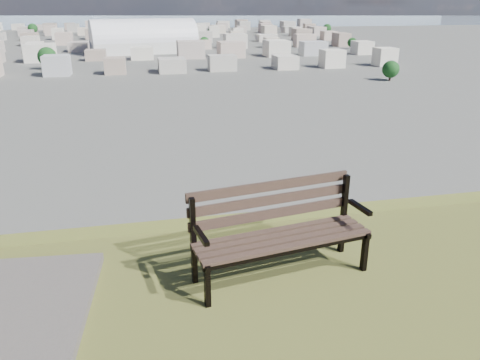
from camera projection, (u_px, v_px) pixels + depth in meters
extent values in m
cube|color=#432F26|center=(291.00, 247.00, 4.43)|extent=(1.76, 0.37, 0.03)
cube|color=#432F26|center=(285.00, 241.00, 4.53)|extent=(1.76, 0.37, 0.03)
cube|color=#432F26|center=(280.00, 236.00, 4.64)|extent=(1.76, 0.37, 0.03)
cube|color=#432F26|center=(275.00, 231.00, 4.74)|extent=(1.76, 0.37, 0.03)
cube|color=#432F26|center=(272.00, 214.00, 4.75)|extent=(1.75, 0.32, 0.10)
cube|color=#432F26|center=(271.00, 200.00, 4.72)|extent=(1.75, 0.32, 0.10)
cube|color=#432F26|center=(271.00, 186.00, 4.69)|extent=(1.75, 0.32, 0.10)
cube|color=black|center=(207.00, 286.00, 4.20)|extent=(0.06, 0.07, 0.43)
cube|color=black|center=(193.00, 241.00, 4.49)|extent=(0.06, 0.07, 0.90)
cube|color=black|center=(200.00, 257.00, 4.31)|extent=(0.13, 0.49, 0.05)
cube|color=black|center=(201.00, 236.00, 4.18)|extent=(0.11, 0.36, 0.04)
cube|color=black|center=(365.00, 251.00, 4.78)|extent=(0.06, 0.07, 0.43)
cube|color=black|center=(344.00, 214.00, 5.06)|extent=(0.06, 0.07, 0.90)
cube|color=black|center=(355.00, 227.00, 4.88)|extent=(0.13, 0.49, 0.05)
cube|color=black|center=(360.00, 207.00, 4.75)|extent=(0.11, 0.36, 0.04)
cube|color=black|center=(291.00, 251.00, 4.44)|extent=(1.75, 0.32, 0.04)
cube|color=black|center=(275.00, 234.00, 4.76)|extent=(1.75, 0.32, 0.04)
cube|color=silver|center=(144.00, 47.00, 269.21)|extent=(61.73, 34.38, 6.48)
cylinder|color=white|center=(144.00, 41.00, 268.05)|extent=(61.73, 34.38, 24.63)
cube|color=#B5A59B|center=(50.00, 67.00, 185.62)|extent=(11.00, 11.00, 7.00)
cube|color=#C1A99A|center=(112.00, 65.00, 190.34)|extent=(11.00, 11.00, 7.00)
cube|color=#AAABAF|center=(172.00, 64.00, 195.05)|extent=(11.00, 11.00, 7.00)
cube|color=beige|center=(228.00, 62.00, 199.76)|extent=(11.00, 11.00, 7.00)
cube|color=#A28C7C|center=(282.00, 61.00, 204.47)|extent=(11.00, 11.00, 7.00)
cube|color=beige|center=(333.00, 59.00, 209.18)|extent=(11.00, 11.00, 7.00)
cube|color=#B2ACA1|center=(382.00, 58.00, 213.89)|extent=(11.00, 11.00, 7.00)
cube|color=#AAABAF|center=(41.00, 54.00, 228.94)|extent=(11.00, 11.00, 7.00)
cube|color=beige|center=(92.00, 53.00, 233.65)|extent=(11.00, 11.00, 7.00)
cube|color=#A28C7C|center=(140.00, 52.00, 238.36)|extent=(11.00, 11.00, 7.00)
cube|color=beige|center=(187.00, 51.00, 243.07)|extent=(11.00, 11.00, 7.00)
cube|color=#B2ACA1|center=(233.00, 50.00, 247.78)|extent=(11.00, 11.00, 7.00)
cube|color=silver|center=(276.00, 50.00, 252.49)|extent=(11.00, 11.00, 7.00)
cube|color=#B5A59B|center=(318.00, 49.00, 257.21)|extent=(11.00, 11.00, 7.00)
cube|color=#C1A99A|center=(358.00, 48.00, 261.92)|extent=(11.00, 11.00, 7.00)
cube|color=beige|center=(34.00, 46.00, 272.25)|extent=(11.00, 11.00, 7.00)
cube|color=#B2ACA1|center=(77.00, 45.00, 276.96)|extent=(11.00, 11.00, 7.00)
cube|color=silver|center=(119.00, 45.00, 281.67)|extent=(11.00, 11.00, 7.00)
cube|color=#B5A59B|center=(159.00, 44.00, 286.38)|extent=(11.00, 11.00, 7.00)
cube|color=#C1A99A|center=(198.00, 43.00, 291.10)|extent=(11.00, 11.00, 7.00)
cube|color=#AAABAF|center=(236.00, 43.00, 295.81)|extent=(11.00, 11.00, 7.00)
cube|color=beige|center=(272.00, 42.00, 300.52)|extent=(11.00, 11.00, 7.00)
cube|color=#A28C7C|center=(308.00, 41.00, 305.23)|extent=(11.00, 11.00, 7.00)
cube|color=beige|center=(342.00, 41.00, 309.94)|extent=(11.00, 11.00, 7.00)
cube|color=#C1A99A|center=(30.00, 40.00, 315.56)|extent=(11.00, 11.00, 7.00)
cube|color=#AAABAF|center=(67.00, 39.00, 320.27)|extent=(11.00, 11.00, 7.00)
cube|color=beige|center=(103.00, 39.00, 324.98)|extent=(11.00, 11.00, 7.00)
cube|color=#A28C7C|center=(138.00, 38.00, 329.70)|extent=(11.00, 11.00, 7.00)
cube|color=beige|center=(172.00, 38.00, 334.41)|extent=(11.00, 11.00, 7.00)
cube|color=#B2ACA1|center=(206.00, 37.00, 339.12)|extent=(11.00, 11.00, 7.00)
cube|color=silver|center=(238.00, 37.00, 343.83)|extent=(11.00, 11.00, 7.00)
cube|color=#B5A59B|center=(269.00, 36.00, 348.54)|extent=(11.00, 11.00, 7.00)
cube|color=#C1A99A|center=(300.00, 36.00, 353.25)|extent=(11.00, 11.00, 7.00)
cube|color=#AAABAF|center=(330.00, 35.00, 357.97)|extent=(11.00, 11.00, 7.00)
cube|color=#B2ACA1|center=(26.00, 35.00, 358.87)|extent=(11.00, 11.00, 7.00)
cube|color=silver|center=(59.00, 35.00, 363.58)|extent=(11.00, 11.00, 7.00)
cube|color=#B5A59B|center=(91.00, 35.00, 368.30)|extent=(11.00, 11.00, 7.00)
cube|color=#C1A99A|center=(122.00, 34.00, 373.01)|extent=(11.00, 11.00, 7.00)
cube|color=#AAABAF|center=(153.00, 34.00, 377.72)|extent=(11.00, 11.00, 7.00)
cube|color=beige|center=(182.00, 33.00, 382.43)|extent=(11.00, 11.00, 7.00)
cube|color=#A28C7C|center=(211.00, 33.00, 387.14)|extent=(11.00, 11.00, 7.00)
cube|color=beige|center=(240.00, 33.00, 391.85)|extent=(11.00, 11.00, 7.00)
cube|color=#B2ACA1|center=(267.00, 32.00, 396.57)|extent=(11.00, 11.00, 7.00)
cube|color=silver|center=(294.00, 32.00, 401.28)|extent=(11.00, 11.00, 7.00)
cube|color=#B5A59B|center=(321.00, 31.00, 405.99)|extent=(11.00, 11.00, 7.00)
cube|color=#A28C7C|center=(23.00, 32.00, 402.18)|extent=(11.00, 11.00, 7.00)
cube|color=beige|center=(53.00, 31.00, 406.90)|extent=(11.00, 11.00, 7.00)
cube|color=#B2ACA1|center=(82.00, 31.00, 411.61)|extent=(11.00, 11.00, 7.00)
cube|color=silver|center=(110.00, 31.00, 416.32)|extent=(11.00, 11.00, 7.00)
cube|color=#B5A59B|center=(137.00, 30.00, 421.03)|extent=(11.00, 11.00, 7.00)
cube|color=#C1A99A|center=(164.00, 30.00, 425.74)|extent=(11.00, 11.00, 7.00)
cube|color=#AAABAF|center=(190.00, 30.00, 430.46)|extent=(11.00, 11.00, 7.00)
cube|color=beige|center=(216.00, 29.00, 435.17)|extent=(11.00, 11.00, 7.00)
cube|color=#A28C7C|center=(241.00, 29.00, 439.88)|extent=(11.00, 11.00, 7.00)
cube|color=beige|center=(266.00, 29.00, 444.59)|extent=(11.00, 11.00, 7.00)
cube|color=#B2ACA1|center=(290.00, 29.00, 449.30)|extent=(11.00, 11.00, 7.00)
cube|color=silver|center=(313.00, 28.00, 454.01)|extent=(11.00, 11.00, 7.00)
cube|color=beige|center=(21.00, 29.00, 445.50)|extent=(11.00, 11.00, 7.00)
cube|color=#A28C7C|center=(48.00, 29.00, 450.21)|extent=(11.00, 11.00, 7.00)
cube|color=beige|center=(74.00, 28.00, 454.92)|extent=(11.00, 11.00, 7.00)
cube|color=#B2ACA1|center=(99.00, 28.00, 459.63)|extent=(11.00, 11.00, 7.00)
cube|color=silver|center=(124.00, 28.00, 464.34)|extent=(11.00, 11.00, 7.00)
cube|color=#B5A59B|center=(149.00, 27.00, 469.06)|extent=(11.00, 11.00, 7.00)
cube|color=#C1A99A|center=(173.00, 27.00, 473.77)|extent=(11.00, 11.00, 7.00)
cube|color=#AAABAF|center=(196.00, 27.00, 478.48)|extent=(11.00, 11.00, 7.00)
cube|color=beige|center=(219.00, 27.00, 483.19)|extent=(11.00, 11.00, 7.00)
cube|color=#A28C7C|center=(242.00, 27.00, 487.90)|extent=(11.00, 11.00, 7.00)
cube|color=beige|center=(264.00, 26.00, 492.61)|extent=(11.00, 11.00, 7.00)
cube|color=#B2ACA1|center=(286.00, 26.00, 497.33)|extent=(11.00, 11.00, 7.00)
cube|color=silver|center=(307.00, 26.00, 502.04)|extent=(11.00, 11.00, 7.00)
cube|color=beige|center=(19.00, 26.00, 488.81)|extent=(11.00, 11.00, 7.00)
cube|color=#A28C7C|center=(44.00, 26.00, 493.52)|extent=(11.00, 11.00, 7.00)
cube|color=beige|center=(67.00, 26.00, 498.23)|extent=(11.00, 11.00, 7.00)
cube|color=#B2ACA1|center=(91.00, 26.00, 502.94)|extent=(11.00, 11.00, 7.00)
cube|color=silver|center=(114.00, 26.00, 507.66)|extent=(11.00, 11.00, 7.00)
cube|color=#B5A59B|center=(136.00, 25.00, 512.37)|extent=(11.00, 11.00, 7.00)
cube|color=#C1A99A|center=(158.00, 25.00, 517.08)|extent=(11.00, 11.00, 7.00)
cube|color=#AAABAF|center=(180.00, 25.00, 521.79)|extent=(11.00, 11.00, 7.00)
cube|color=beige|center=(201.00, 25.00, 526.50)|extent=(11.00, 11.00, 7.00)
cube|color=#A28C7C|center=(222.00, 24.00, 531.21)|extent=(11.00, 11.00, 7.00)
cube|color=beige|center=(243.00, 24.00, 535.93)|extent=(11.00, 11.00, 7.00)
cube|color=#B2ACA1|center=(263.00, 24.00, 540.64)|extent=(11.00, 11.00, 7.00)
cube|color=silver|center=(283.00, 24.00, 545.35)|extent=(11.00, 11.00, 7.00)
cube|color=#B5A59B|center=(303.00, 24.00, 550.06)|extent=(11.00, 11.00, 7.00)
cylinder|color=#35201A|center=(390.00, 78.00, 174.70)|extent=(0.80, 0.80, 2.10)
sphere|color=#133816|center=(391.00, 69.00, 173.58)|extent=(6.30, 6.30, 6.30)
cylinder|color=#35201A|center=(49.00, 66.00, 203.87)|extent=(0.80, 0.80, 2.70)
sphere|color=#133816|center=(47.00, 57.00, 202.43)|extent=(8.10, 8.10, 8.10)
cylinder|color=#35201A|center=(352.00, 47.00, 292.18)|extent=(0.80, 0.80, 1.95)
sphere|color=#133816|center=(352.00, 42.00, 291.14)|extent=(5.85, 5.85, 5.85)
cylinder|color=#35201A|center=(211.00, 36.00, 387.99)|extent=(0.80, 0.80, 2.25)
sphere|color=#133816|center=(211.00, 32.00, 386.79)|extent=(6.75, 6.75, 6.75)
cylinder|color=#35201A|center=(33.00, 33.00, 413.24)|extent=(0.80, 0.80, 2.85)
sphere|color=#133816|center=(33.00, 28.00, 411.71)|extent=(8.55, 8.55, 8.55)
cylinder|color=#35201A|center=(205.00, 47.00, 292.75)|extent=(0.80, 0.80, 2.10)
sphere|color=#133816|center=(204.00, 42.00, 291.63)|extent=(6.30, 6.30, 6.30)
cylinder|color=#35201A|center=(327.00, 33.00, 427.80)|extent=(0.80, 0.80, 2.55)
sphere|color=#133816|center=(327.00, 28.00, 426.44)|extent=(7.65, 7.65, 7.65)
cube|color=#8093A2|center=(135.00, 18.00, 833.29)|extent=(2400.00, 700.00, 0.12)
cube|color=#8293A2|center=(188.00, 4.00, 1302.26)|extent=(700.00, 220.00, 45.00)
cube|color=#8293A2|center=(350.00, 1.00, 1434.28)|extent=(500.00, 220.00, 60.00)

